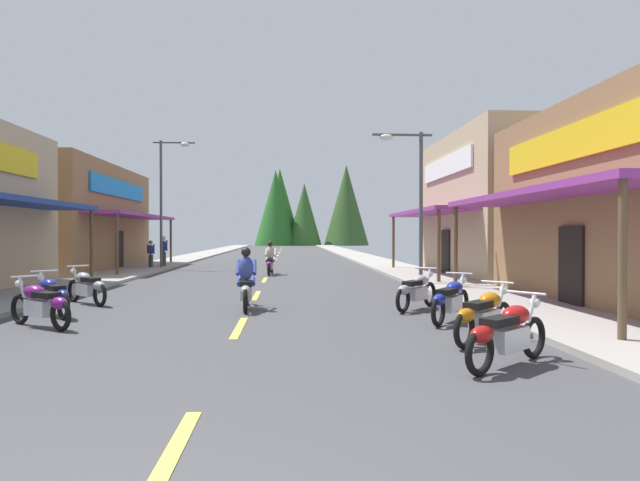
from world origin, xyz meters
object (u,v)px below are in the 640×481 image
Objects in this scene: streetlamp_right at (411,184)px; motorcycle_parked_left_1 at (40,304)px; rider_cruising_trailing at (270,261)px; motorcycle_parked_right_0 at (508,333)px; motorcycle_parked_left_3 at (87,286)px; motorcycle_parked_right_3 at (416,290)px; motorcycle_parked_right_1 at (484,315)px; pedestrian_by_shop at (164,249)px; motorcycle_parked_left_2 at (52,295)px; rider_cruising_lead at (246,283)px; streetlamp_left at (167,187)px; motorcycle_parked_right_2 at (451,299)px; pedestrian_browsing at (151,253)px.

motorcycle_parked_left_1 is (-9.49, -7.94, -3.24)m from streetlamp_right.
motorcycle_parked_left_1 is 0.83× the size of rider_cruising_trailing.
motorcycle_parked_right_0 and motorcycle_parked_left_1 have the same top height.
streetlamp_right is 3.50× the size of motorcycle_parked_left_3.
motorcycle_parked_right_1 is at bearing -136.81° from motorcycle_parked_right_3.
motorcycle_parked_right_0 and motorcycle_parked_right_3 have the same top height.
pedestrian_by_shop is at bearing -40.07° from motorcycle_parked_left_3.
streetlamp_right is 8.29m from rider_cruising_trailing.
motorcycle_parked_right_1 is at bearing -152.50° from motorcycle_parked_left_2.
streetlamp_right is 16.06m from pedestrian_by_shop.
rider_cruising_lead is at bearing -113.08° from motorcycle_parked_left_1.
motorcycle_parked_right_3 is at bearing -145.70° from motorcycle_parked_left_3.
streetlamp_right reaches higher than rider_cruising_trailing.
motorcycle_parked_right_1 is 0.89× the size of pedestrian_by_shop.
pedestrian_by_shop reaches higher than motorcycle_parked_left_1.
motorcycle_parked_right_0 is at bearing -65.35° from streetlamp_left.
motorcycle_parked_left_2 is at bearing 119.29° from motorcycle_parked_right_2.
streetlamp_right is 6.84m from motorcycle_parked_right_3.
rider_cruising_trailing is 7.98m from pedestrian_browsing.
streetlamp_right is at bearing 45.48° from motorcycle_parked_right_0.
motorcycle_parked_right_3 is at bearing -110.36° from pedestrian_browsing.
rider_cruising_trailing is (-3.97, 17.07, 0.17)m from motorcycle_parked_right_0.
motorcycle_parked_right_3 is 0.79× the size of rider_cruising_lead.
pedestrian_by_shop is (-10.24, 16.76, 0.57)m from motorcycle_parked_right_3.
motorcycle_parked_right_2 is 1.88m from motorcycle_parked_right_3.
motorcycle_parked_right_0 and motorcycle_parked_right_2 have the same top height.
pedestrian_browsing is at bearing 74.26° from motorcycle_parked_right_3.
motorcycle_parked_right_0 is at bearing -162.15° from motorcycle_parked_left_2.
motorcycle_parked_right_2 is 0.98× the size of motorcycle_parked_left_1.
pedestrian_browsing is (-2.50, 17.89, 0.41)m from motorcycle_parked_left_1.
rider_cruising_lead is 11.14m from rider_cruising_trailing.
motorcycle_parked_left_2 is 1.07× the size of pedestrian_browsing.
motorcycle_parked_right_1 is at bearing -161.13° from rider_cruising_trailing.
motorcycle_parked_right_2 is 1.03× the size of motorcycle_parked_right_3.
pedestrian_by_shop reaches higher than motorcycle_parked_left_3.
streetlamp_left is at bearing 16.61° from rider_cruising_lead.
pedestrian_browsing reaches higher than motorcycle_parked_right_0.
motorcycle_parked_right_2 is (0.38, 3.78, 0.00)m from motorcycle_parked_right_0.
motorcycle_parked_right_0 is at bearing -167.61° from motorcycle_parked_left_1.
pedestrian_browsing is at bearing 59.81° from rider_cruising_trailing.
rider_cruising_trailing is (-4.28, 15.40, 0.17)m from motorcycle_parked_right_1.
motorcycle_parked_right_0 is at bearing -120.95° from pedestrian_by_shop.
pedestrian_by_shop is (-1.59, 17.32, 0.57)m from motorcycle_parked_left_2.
motorcycle_parked_left_2 is (-9.92, -6.45, -3.24)m from streetlamp_right.
motorcycle_parked_right_1 and motorcycle_parked_left_1 have the same top height.
rider_cruising_lead is (-4.19, 5.93, 0.17)m from motorcycle_parked_right_0.
rider_cruising_trailing is (4.59, 11.99, 0.17)m from motorcycle_parked_left_2.
rider_cruising_lead is (-4.49, 4.26, 0.17)m from motorcycle_parked_right_1.
streetlamp_left reaches higher than motorcycle_parked_right_2.
motorcycle_parked_right_2 is at bearing -142.52° from motorcycle_parked_left_1.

